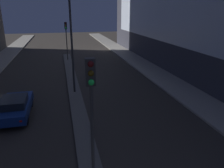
% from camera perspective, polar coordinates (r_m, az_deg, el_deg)
% --- Properties ---
extents(median_strip, '(1.00, 29.64, 0.14)m').
position_cam_1_polar(median_strip, '(19.70, -10.07, -0.49)').
color(median_strip, '#56544F').
rests_on(median_strip, ground).
extents(traffic_light_near, '(0.32, 0.42, 4.89)m').
position_cam_1_polar(traffic_light_near, '(7.32, -5.48, -3.42)').
color(traffic_light_near, '#383838').
rests_on(traffic_light_near, median_strip).
extents(traffic_light_mid, '(0.32, 0.42, 4.89)m').
position_cam_1_polar(traffic_light_mid, '(29.58, -11.90, 13.03)').
color(traffic_light_mid, '#383838').
rests_on(traffic_light_mid, median_strip).
extents(street_lamp, '(0.46, 0.46, 7.53)m').
position_cam_1_polar(street_lamp, '(17.03, -10.65, 13.57)').
color(street_lamp, '#383838').
rests_on(street_lamp, median_strip).
extents(car_left_lane, '(1.75, 4.19, 1.34)m').
position_cam_1_polar(car_left_lane, '(15.14, -23.97, -5.37)').
color(car_left_lane, navy).
rests_on(car_left_lane, ground).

